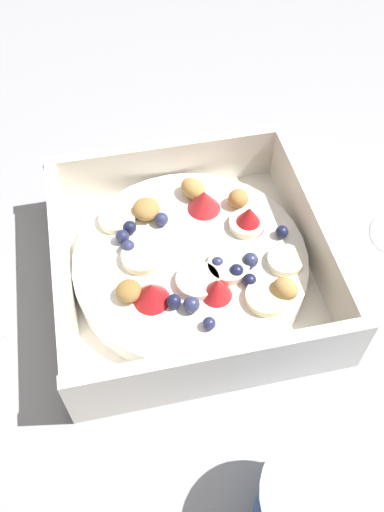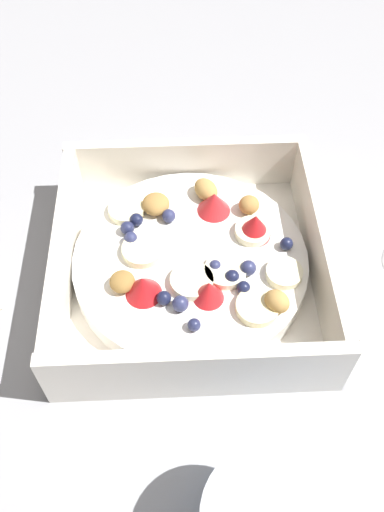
{
  "view_description": "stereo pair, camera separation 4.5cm",
  "coord_description": "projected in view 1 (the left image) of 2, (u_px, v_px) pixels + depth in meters",
  "views": [
    {
      "loc": [
        0.06,
        0.27,
        0.39
      ],
      "look_at": [
        -0.0,
        0.01,
        0.03
      ],
      "focal_mm": 38.06,
      "sensor_mm": 36.0,
      "label": 1
    },
    {
      "loc": [
        0.01,
        0.28,
        0.39
      ],
      "look_at": [
        -0.0,
        0.01,
        0.03
      ],
      "focal_mm": 38.06,
      "sensor_mm": 36.0,
      "label": 2
    }
  ],
  "objects": [
    {
      "name": "fruit_bowl",
      "position": [
        193.0,
        262.0,
        0.46
      ],
      "size": [
        0.22,
        0.22,
        0.06
      ],
      "color": "white",
      "rests_on": "ground"
    },
    {
      "name": "ground_plane",
      "position": [
        189.0,
        272.0,
        0.48
      ],
      "size": [
        2.4,
        2.4,
        0.0
      ],
      "primitive_type": "plane",
      "color": "#9E9EA3"
    },
    {
      "name": "yogurt_cup",
      "position": [
        324.0,
        511.0,
        0.33
      ],
      "size": [
        0.08,
        0.08,
        0.07
      ],
      "color": "#3370B7",
      "rests_on": "ground"
    }
  ]
}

